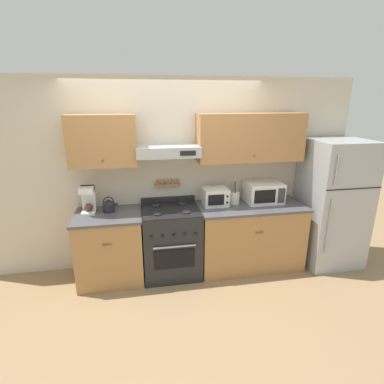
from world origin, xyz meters
name	(u,v)px	position (x,y,z in m)	size (l,w,h in m)	color
ground_plane	(175,286)	(0.00, 0.00, 0.00)	(16.00, 16.00, 0.00)	#937551
wall_back	(176,164)	(0.12, 0.65, 1.43)	(5.20, 0.46, 2.55)	beige
counter_left	(110,247)	(-0.79, 0.35, 0.45)	(0.83, 0.69, 0.90)	#AD7A47
counter_right	(249,235)	(1.09, 0.35, 0.45)	(1.44, 0.69, 0.90)	#AD7A47
stove_range	(171,241)	(0.00, 0.34, 0.46)	(0.74, 0.69, 0.99)	#232326
refrigerator	(332,203)	(2.27, 0.29, 0.88)	(0.77, 0.78, 1.76)	#ADAFB5
tea_kettle	(109,206)	(-0.77, 0.44, 0.98)	(0.20, 0.15, 0.20)	#232326
coffee_maker	(88,199)	(-1.02, 0.48, 1.07)	(0.17, 0.24, 0.34)	white
microwave	(263,192)	(1.30, 0.46, 1.04)	(0.48, 0.40, 0.28)	white
utensil_crock	(234,198)	(0.89, 0.44, 0.98)	(0.14, 0.14, 0.31)	silver
toaster_oven	(215,197)	(0.62, 0.44, 1.02)	(0.33, 0.29, 0.23)	white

